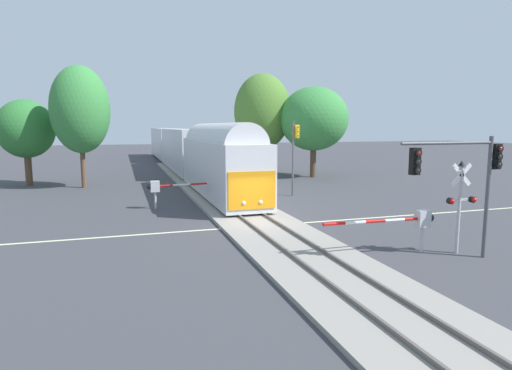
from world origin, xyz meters
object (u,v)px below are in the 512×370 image
at_px(traffic_signal_far_side, 295,146).
at_px(pine_left_background, 26,129).
at_px(crossing_signal_mast, 460,197).
at_px(traffic_signal_near_right, 465,168).
at_px(crossing_gate_far, 167,187).
at_px(oak_behind_train, 80,110).
at_px(oak_far_right, 314,119).
at_px(crossing_gate_near, 413,221).
at_px(elm_centre_background, 263,112).
at_px(commuter_train, 183,148).

distance_m(traffic_signal_far_side, pine_left_background, 23.90).
distance_m(crossing_signal_mast, traffic_signal_near_right, 1.63).
relative_size(crossing_signal_mast, traffic_signal_near_right, 0.79).
bearing_deg(traffic_signal_far_side, crossing_gate_far, -166.91).
relative_size(traffic_signal_far_side, oak_behind_train, 0.55).
relative_size(traffic_signal_near_right, oak_far_right, 0.53).
bearing_deg(crossing_gate_far, crossing_signal_mast, -52.70).
relative_size(crossing_gate_near, traffic_signal_far_side, 0.91).
distance_m(oak_far_right, pine_left_background, 27.00).
height_order(traffic_signal_far_side, pine_left_background, pine_left_background).
bearing_deg(traffic_signal_far_side, crossing_signal_mast, -87.58).
bearing_deg(crossing_signal_mast, elm_centre_background, 87.49).
relative_size(crossing_gate_near, crossing_signal_mast, 1.33).
bearing_deg(oak_far_right, traffic_signal_far_side, -121.33).
xyz_separation_m(commuter_train, pine_left_background, (-14.84, -7.86, 2.26)).
xyz_separation_m(crossing_gate_near, oak_behind_train, (-14.51, 24.82, 5.23)).
distance_m(crossing_gate_far, oak_behind_train, 14.05).
height_order(crossing_gate_near, elm_centre_background, elm_centre_background).
relative_size(oak_far_right, pine_left_background, 1.22).
bearing_deg(pine_left_background, commuter_train, 27.90).
distance_m(crossing_gate_near, pine_left_background, 34.03).
distance_m(crossing_signal_mast, crossing_gate_far, 17.31).
height_order(pine_left_background, elm_centre_background, elm_centre_background).
xyz_separation_m(traffic_signal_near_right, oak_far_right, (6.43, 27.50, 2.34)).
bearing_deg(crossing_gate_near, commuter_train, 97.11).
distance_m(crossing_gate_near, elm_centre_background, 29.86).
bearing_deg(crossing_gate_near, oak_behind_train, 120.30).
bearing_deg(crossing_gate_far, commuter_train, 79.39).
relative_size(crossing_gate_near, oak_far_right, 0.55).
bearing_deg(crossing_gate_near, crossing_signal_mast, -17.96).
distance_m(commuter_train, crossing_gate_near, 35.96).
bearing_deg(commuter_train, crossing_gate_near, -82.89).
bearing_deg(elm_centre_background, pine_left_background, -176.43).
height_order(traffic_signal_far_side, oak_far_right, oak_far_right).
bearing_deg(crossing_gate_near, oak_far_right, 73.71).
relative_size(oak_behind_train, elm_centre_background, 0.96).
bearing_deg(pine_left_background, elm_centre_background, 3.57).
distance_m(commuter_train, traffic_signal_far_side, 21.01).
xyz_separation_m(crossing_signal_mast, pine_left_background, (-21.10, 28.39, 2.63)).
height_order(commuter_train, crossing_gate_far, commuter_train).
height_order(traffic_signal_far_side, oak_behind_train, oak_behind_train).
xyz_separation_m(traffic_signal_far_side, oak_far_right, (6.50, 10.69, 2.20)).
bearing_deg(pine_left_background, oak_far_right, -3.57).
relative_size(crossing_gate_far, traffic_signal_near_right, 1.27).
bearing_deg(oak_behind_train, traffic_signal_near_right, -59.05).
height_order(commuter_train, elm_centre_background, elm_centre_background).
bearing_deg(crossing_signal_mast, pine_left_background, 126.61).
bearing_deg(crossing_gate_far, crossing_gate_near, -56.64).
xyz_separation_m(commuter_train, elm_centre_background, (7.56, -6.46, 4.04)).
bearing_deg(elm_centre_background, commuter_train, 139.50).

